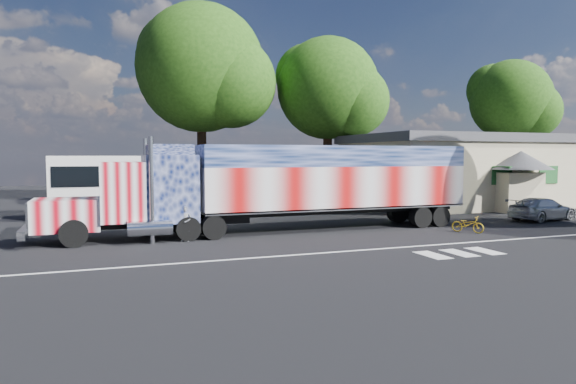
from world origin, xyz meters
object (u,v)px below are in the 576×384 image
object	(u,v)px
tree_far_ne	(512,101)
coach_bus	(162,185)
semi_truck	(286,184)
tree_ne_a	(330,89)
tree_n_mid	(203,69)
parked_car	(542,209)
bicycle	(468,224)
woman	(185,224)

from	to	relation	value
tree_far_ne	coach_bus	bearing A→B (deg)	-170.83
semi_truck	tree_ne_a	size ratio (longest dim) A/B	1.61
semi_truck	tree_far_ne	world-z (taller)	tree_far_ne
tree_n_mid	coach_bus	bearing A→B (deg)	-119.43
semi_truck	parked_car	size ratio (longest dim) A/B	4.71
coach_bus	tree_ne_a	world-z (taller)	tree_ne_a
parked_car	tree_far_ne	distance (m)	20.87
bicycle	tree_n_mid	size ratio (longest dim) A/B	0.10
parked_car	bicycle	xyz separation A→B (m)	(-7.17, -2.37, -0.25)
coach_bus	tree_ne_a	distance (m)	16.20
woman	tree_ne_a	size ratio (longest dim) A/B	0.12
coach_bus	bicycle	world-z (taller)	coach_bus
tree_n_mid	woman	bearing A→B (deg)	-103.83
parked_car	tree_n_mid	world-z (taller)	tree_n_mid
parked_car	tree_ne_a	bearing A→B (deg)	14.00
tree_n_mid	parked_car	bearing A→B (deg)	-46.66
tree_n_mid	tree_far_ne	xyz separation A→B (m)	(28.03, -1.94, -1.54)
tree_n_mid	tree_far_ne	size ratio (longest dim) A/B	1.22
semi_truck	bicycle	world-z (taller)	semi_truck
semi_truck	tree_n_mid	distance (m)	17.83
tree_n_mid	bicycle	bearing A→B (deg)	-65.43
parked_car	tree_ne_a	size ratio (longest dim) A/B	0.34
parked_car	semi_truck	bearing A→B (deg)	77.14
parked_car	tree_n_mid	xyz separation A→B (m)	(-16.01, 16.97, 9.60)
bicycle	coach_bus	bearing A→B (deg)	101.66
tree_ne_a	tree_n_mid	bearing A→B (deg)	168.49
woman	tree_n_mid	bearing A→B (deg)	93.70
parked_car	bicycle	size ratio (longest dim) A/B	2.94
bicycle	tree_ne_a	distance (m)	19.37
bicycle	tree_far_ne	size ratio (longest dim) A/B	0.12
coach_bus	tree_n_mid	world-z (taller)	tree_n_mid
parked_car	tree_far_ne	size ratio (longest dim) A/B	0.36
coach_bus	parked_car	xyz separation A→B (m)	(20.03, -9.85, -1.26)
semi_truck	woman	world-z (taller)	semi_truck
semi_truck	tree_ne_a	xyz separation A→B (m)	(8.81, 13.98, 6.64)
bicycle	parked_car	bearing A→B (deg)	-16.49
coach_bus	parked_car	distance (m)	22.35
semi_truck	coach_bus	bearing A→B (deg)	118.75
tree_far_ne	parked_car	bearing A→B (deg)	-128.66
semi_truck	woman	size ratio (longest dim) A/B	13.62
tree_ne_a	coach_bus	bearing A→B (deg)	-159.33
tree_ne_a	tree_far_ne	world-z (taller)	tree_ne_a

